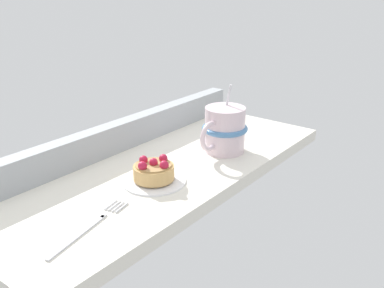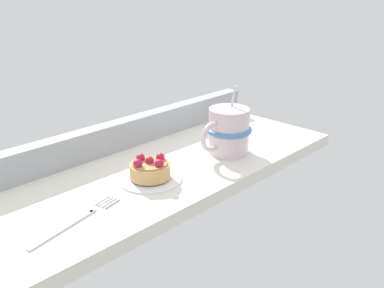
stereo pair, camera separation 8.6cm
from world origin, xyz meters
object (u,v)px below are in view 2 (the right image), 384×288
Objects in this scene: dessert_plate at (150,178)px; dessert_fork at (77,220)px; raspberry_tart at (150,169)px; coffee_mug at (228,131)px.

dessert_fork is at bearing -170.49° from dessert_plate.
raspberry_tart is at bearing -128.51° from dessert_plate.
coffee_mug is 38.26cm from dessert_fork.
dessert_plate is 1.56× the size of raspberry_tart.
dessert_plate is 20.95cm from coffee_mug.
dessert_fork is (-17.59, -2.94, -2.02)cm from raspberry_tart.
dessert_plate is 0.66× the size of dessert_fork.
raspberry_tart reaches higher than dessert_fork.
raspberry_tart reaches higher than dessert_plate.
raspberry_tart is (-0.01, -0.01, 2.00)cm from dessert_plate.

